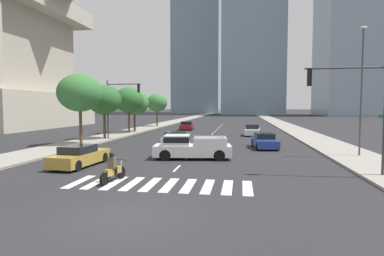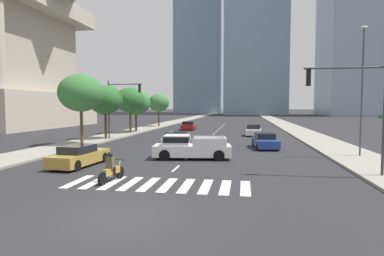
{
  "view_description": "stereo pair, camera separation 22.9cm",
  "coord_description": "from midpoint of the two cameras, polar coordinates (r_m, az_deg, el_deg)",
  "views": [
    {
      "loc": [
        3.72,
        -10.09,
        3.67
      ],
      "look_at": [
        0.0,
        14.43,
        2.0
      ],
      "focal_mm": 30.2,
      "sensor_mm": 36.0,
      "label": 1
    },
    {
      "loc": [
        3.95,
        -10.06,
        3.67
      ],
      "look_at": [
        0.0,
        14.43,
        2.0
      ],
      "focal_mm": 30.2,
      "sensor_mm": 36.0,
      "label": 2
    }
  ],
  "objects": [
    {
      "name": "office_tower_left_skyline",
      "position": [
        188.62,
        0.9,
        16.67
      ],
      "size": [
        25.51,
        24.79,
        100.85
      ],
      "color": "#7A93A8",
      "rests_on": "ground"
    },
    {
      "name": "traffic_signal_near",
      "position": [
        18.55,
        26.52,
        4.96
      ],
      "size": [
        4.27,
        0.28,
        5.88
      ],
      "rotation": [
        0.0,
        0.0,
        3.14
      ],
      "color": "#333335",
      "rests_on": "sidewalk_east"
    },
    {
      "name": "office_tower_right_skyline",
      "position": [
        148.87,
        26.55,
        19.29
      ],
      "size": [
        23.82,
        29.58,
        89.66
      ],
      "color": "#8C9EB2",
      "rests_on": "ground"
    },
    {
      "name": "street_tree_fifth",
      "position": [
        57.78,
        -6.32,
        4.44
      ],
      "size": [
        3.7,
        3.7,
        5.73
      ],
      "color": "#4C3823",
      "rests_on": "sidewalk_west"
    },
    {
      "name": "crosswalk_near",
      "position": [
        15.44,
        -6.09,
        -9.9
      ],
      "size": [
        8.55,
        2.75,
        0.01
      ],
      "color": "silver",
      "rests_on": "ground"
    },
    {
      "name": "sedan_gold_0",
      "position": [
        21.06,
        -19.49,
        -4.74
      ],
      "size": [
        2.05,
        4.66,
        1.3
      ],
      "rotation": [
        0.0,
        0.0,
        1.49
      ],
      "color": "#B28E38",
      "rests_on": "ground"
    },
    {
      "name": "street_tree_nearest",
      "position": [
        31.83,
        -19.38,
        5.88
      ],
      "size": [
        4.12,
        4.12,
        6.53
      ],
      "color": "#4C3823",
      "rests_on": "sidewalk_west"
    },
    {
      "name": "street_tree_second",
      "position": [
        36.6,
        -15.44,
        4.84
      ],
      "size": [
        3.75,
        3.75,
        5.84
      ],
      "color": "#4C3823",
      "rests_on": "sidewalk_west"
    },
    {
      "name": "sedan_white_4",
      "position": [
        41.22,
        10.47,
        -0.45
      ],
      "size": [
        2.05,
        4.31,
        1.37
      ],
      "rotation": [
        0.0,
        0.0,
        -1.64
      ],
      "color": "silver",
      "rests_on": "ground"
    },
    {
      "name": "sidewalk_west",
      "position": [
        43.19,
        -12.71,
        -1.02
      ],
      "size": [
        4.0,
        260.0,
        0.15
      ],
      "primitive_type": "cube",
      "color": "gray",
      "rests_on": "ground"
    },
    {
      "name": "sedan_blue_3",
      "position": [
        29.03,
        12.47,
        -2.29
      ],
      "size": [
        2.22,
        4.46,
        1.32
      ],
      "rotation": [
        0.0,
        0.0,
        -1.47
      ],
      "color": "navy",
      "rests_on": "ground"
    },
    {
      "name": "street_lamp_east",
      "position": [
        25.94,
        27.55,
        7.08
      ],
      "size": [
        0.5,
        0.24,
        9.12
      ],
      "color": "#3F3F42",
      "rests_on": "sidewalk_east"
    },
    {
      "name": "ground_plane",
      "position": [
        11.39,
        -11.97,
        -15.03
      ],
      "size": [
        800.0,
        800.0,
        0.0
      ],
      "primitive_type": "plane",
      "color": "#28282B"
    },
    {
      "name": "street_tree_fourth",
      "position": [
        46.04,
        -10.27,
        4.42
      ],
      "size": [
        4.06,
        4.06,
        5.76
      ],
      "color": "#4C3823",
      "rests_on": "sidewalk_west"
    },
    {
      "name": "lane_divider_center",
      "position": [
        42.83,
        3.46,
        -1.07
      ],
      "size": [
        0.14,
        50.0,
        0.01
      ],
      "color": "silver",
      "rests_on": "ground"
    },
    {
      "name": "motorcycle_trailing",
      "position": [
        16.26,
        -14.19,
        -7.2
      ],
      "size": [
        0.72,
        2.09,
        1.49
      ],
      "rotation": [
        0.0,
        0.0,
        1.39
      ],
      "color": "black",
      "rests_on": "ground"
    },
    {
      "name": "sedan_white_1",
      "position": [
        30.9,
        -3.07,
        -1.89
      ],
      "size": [
        2.07,
        4.38,
        1.26
      ],
      "rotation": [
        0.0,
        0.0,
        1.5
      ],
      "color": "silver",
      "rests_on": "ground"
    },
    {
      "name": "street_tree_third",
      "position": [
        43.87,
        -11.26,
        4.87
      ],
      "size": [
        3.96,
        3.96,
        6.05
      ],
      "color": "#4C3823",
      "rests_on": "sidewalk_west"
    },
    {
      "name": "sedan_red_2",
      "position": [
        50.56,
        -1.03,
        0.37
      ],
      "size": [
        2.12,
        4.6,
        1.31
      ],
      "rotation": [
        0.0,
        0.0,
        1.62
      ],
      "color": "maroon",
      "rests_on": "ground"
    },
    {
      "name": "sidewalk_east",
      "position": [
        41.03,
        19.88,
        -1.41
      ],
      "size": [
        4.0,
        260.0,
        0.15
      ],
      "primitive_type": "cube",
      "color": "gray",
      "rests_on": "ground"
    },
    {
      "name": "traffic_signal_far",
      "position": [
        35.93,
        -12.91,
        4.94
      ],
      "size": [
        4.08,
        0.28,
        6.3
      ],
      "color": "#333335",
      "rests_on": "sidewalk_west"
    },
    {
      "name": "pickup_truck",
      "position": [
        22.59,
        -0.88,
        -3.41
      ],
      "size": [
        5.57,
        2.7,
        1.67
      ],
      "rotation": [
        0.0,
        0.0,
        3.26
      ],
      "color": "silver",
      "rests_on": "ground"
    }
  ]
}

